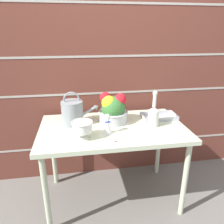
# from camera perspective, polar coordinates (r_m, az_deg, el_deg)

# --- Properties ---
(ground_plane) EXTENTS (12.00, 12.00, 0.00)m
(ground_plane) POSITION_cam_1_polar(r_m,az_deg,el_deg) (2.27, 0.16, -21.07)
(ground_plane) COLOR slate
(brick_wall) EXTENTS (3.60, 0.08, 2.20)m
(brick_wall) POSITION_cam_1_polar(r_m,az_deg,el_deg) (2.20, -1.84, 9.82)
(brick_wall) COLOR brown
(brick_wall) RESTS_ON ground_plane
(patio_table) EXTENTS (1.23, 0.73, 0.74)m
(patio_table) POSITION_cam_1_polar(r_m,az_deg,el_deg) (1.90, 0.18, -5.81)
(patio_table) COLOR beige
(patio_table) RESTS_ON ground_plane
(watering_can) EXTENTS (0.33, 0.19, 0.29)m
(watering_can) POSITION_cam_1_polar(r_m,az_deg,el_deg) (1.91, -10.22, -0.07)
(watering_can) COLOR gray
(watering_can) RESTS_ON patio_table
(crystal_pedestal_bowl) EXTENTS (0.16, 0.16, 0.14)m
(crystal_pedestal_bowl) POSITION_cam_1_polar(r_m,az_deg,el_deg) (1.65, -7.76, -3.96)
(crystal_pedestal_bowl) COLOR silver
(crystal_pedestal_bowl) RESTS_ON patio_table
(flower_planter) EXTENTS (0.26, 0.26, 0.27)m
(flower_planter) POSITION_cam_1_polar(r_m,az_deg,el_deg) (1.92, 0.24, 0.67)
(flower_planter) COLOR #BCBCC1
(flower_planter) RESTS_ON patio_table
(glass_decanter) EXTENTS (0.09, 0.09, 0.31)m
(glass_decanter) POSITION_cam_1_polar(r_m,az_deg,el_deg) (1.88, 10.81, -0.68)
(glass_decanter) COLOR silver
(glass_decanter) RESTS_ON patio_table
(figurine_vase) EXTENTS (0.08, 0.08, 0.16)m
(figurine_vase) POSITION_cam_1_polar(r_m,az_deg,el_deg) (1.72, -1.20, -3.54)
(figurine_vase) COLOR white
(figurine_vase) RESTS_ON patio_table
(wire_tray) EXTENTS (0.32, 0.19, 0.04)m
(wire_tray) POSITION_cam_1_polar(r_m,az_deg,el_deg) (2.08, 12.12, -1.34)
(wire_tray) COLOR #B7B7BC
(wire_tray) RESTS_ON patio_table
(fallen_petal) EXTENTS (0.01, 0.01, 0.01)m
(fallen_petal) POSITION_cam_1_polar(r_m,az_deg,el_deg) (1.62, 1.07, -7.66)
(fallen_petal) COLOR red
(fallen_petal) RESTS_ON patio_table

